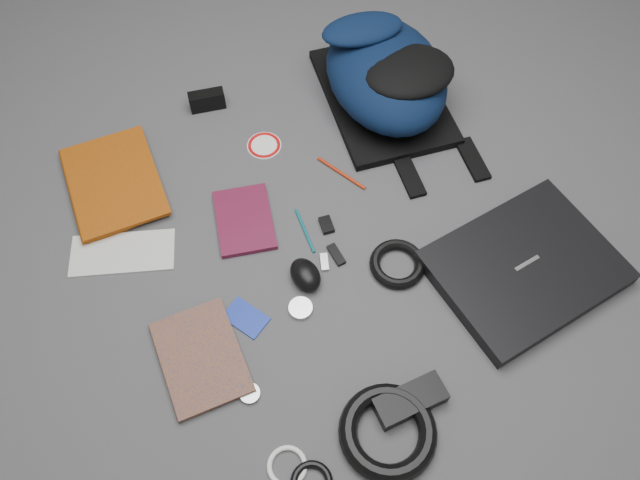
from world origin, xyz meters
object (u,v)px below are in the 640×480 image
textbook_red (70,197)px  power_brick (410,400)px  laptop (525,267)px  backpack (386,74)px  compact_camera (207,100)px  mouse (305,275)px  comic_book (163,373)px  dvd_case (244,220)px

textbook_red → power_brick: (0.44, -0.83, 0.00)m
power_brick → laptop: bearing=22.3°
backpack → textbook_red: (-0.85, 0.10, -0.08)m
laptop → compact_camera: compact_camera is taller
laptop → textbook_red: 1.10m
laptop → mouse: (-0.44, 0.23, 0.00)m
textbook_red → power_brick: size_ratio=1.98×
compact_camera → comic_book: bearing=-106.0°
comic_book → power_brick: size_ratio=1.55×
comic_book → power_brick: (0.41, -0.31, 0.01)m
dvd_case → power_brick: (0.10, -0.57, 0.01)m
textbook_red → mouse: bearing=-43.2°
dvd_case → compact_camera: compact_camera is taller
backpack → dvd_case: backpack is taller
dvd_case → compact_camera: (0.08, 0.38, 0.02)m
mouse → textbook_red: bearing=129.3°
textbook_red → mouse: mouse is taller
textbook_red → compact_camera: size_ratio=3.10×
laptop → comic_book: size_ratio=1.74×
comic_book → mouse: 0.37m
mouse → dvd_case: bearing=103.6°
backpack → mouse: (-0.45, -0.38, -0.07)m
textbook_red → comic_book: size_ratio=1.28×
comic_book → compact_camera: 0.75m
laptop → power_brick: size_ratio=2.69×
compact_camera → backpack: bearing=-10.7°
laptop → dvd_case: laptop is taller
laptop → compact_camera: size_ratio=4.22×
power_brick → comic_book: bearing=148.3°
backpack → dvd_case: 0.54m
compact_camera → mouse: 0.59m
compact_camera → mouse: bearing=-76.7°
backpack → textbook_red: backpack is taller
comic_book → power_brick: power_brick is taller
comic_book → compact_camera: bearing=64.8°
laptop → compact_camera: bearing=115.9°
laptop → comic_book: laptop is taller
comic_book → mouse: bearing=13.9°
textbook_red → compact_camera: 0.44m
laptop → mouse: mouse is taller
comic_book → compact_camera: size_ratio=2.43×
compact_camera → power_brick: (0.02, -0.94, -0.01)m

